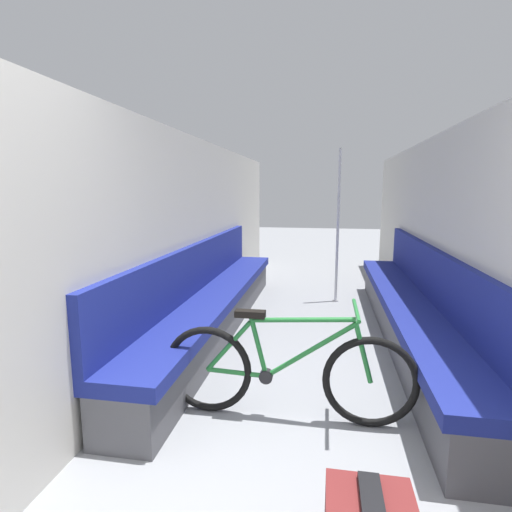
# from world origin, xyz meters

# --- Properties ---
(wall_left) EXTENTS (0.10, 8.85, 2.07)m
(wall_left) POSITION_xyz_m (-1.28, 2.83, 1.04)
(wall_left) COLOR beige
(wall_left) RESTS_ON ground
(wall_right) EXTENTS (0.10, 8.85, 2.07)m
(wall_right) POSITION_xyz_m (1.28, 2.83, 1.04)
(wall_right) COLOR beige
(wall_right) RESTS_ON ground
(bench_seat_row_left) EXTENTS (0.50, 4.30, 0.95)m
(bench_seat_row_left) POSITION_xyz_m (-1.02, 2.99, 0.30)
(bench_seat_row_left) COLOR #4C4C51
(bench_seat_row_left) RESTS_ON ground
(bench_seat_row_right) EXTENTS (0.50, 4.30, 0.95)m
(bench_seat_row_right) POSITION_xyz_m (1.02, 2.99, 0.30)
(bench_seat_row_right) COLOR #4C4C51
(bench_seat_row_right) RESTS_ON ground
(bicycle) EXTENTS (1.68, 0.46, 0.79)m
(bicycle) POSITION_xyz_m (-0.08, 1.40, 0.33)
(bicycle) COLOR black
(bicycle) RESTS_ON ground
(grab_pole_near) EXTENTS (0.08, 0.08, 2.05)m
(grab_pole_near) POSITION_xyz_m (0.31, 4.37, 1.00)
(grab_pole_near) COLOR gray
(grab_pole_near) RESTS_ON ground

